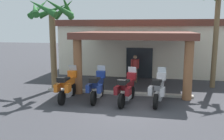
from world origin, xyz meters
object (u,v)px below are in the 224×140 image
(palm_tree_near_portico, at_px, (218,8))
(motorcycle_maroon, at_px, (127,89))
(motorcycle_silver, at_px, (159,89))
(motorcycle_blue, at_px, (97,87))
(palm_tree_roadside, at_px, (52,18))
(pedestrian, at_px, (135,67))
(motorcycle_orange, at_px, (67,86))
(motel_building, at_px, (143,45))

(palm_tree_near_portico, bearing_deg, motorcycle_maroon, -137.89)
(motorcycle_silver, height_order, palm_tree_near_portico, palm_tree_near_portico)
(motorcycle_blue, distance_m, palm_tree_roadside, 4.71)
(motorcycle_maroon, height_order, pedestrian, pedestrian)
(motorcycle_orange, relative_size, motorcycle_blue, 1.00)
(motorcycle_blue, bearing_deg, palm_tree_near_portico, -57.53)
(motel_building, xyz_separation_m, palm_tree_roadside, (-4.45, -7.33, 1.92))
(motel_building, height_order, palm_tree_near_portico, palm_tree_near_portico)
(motorcycle_silver, xyz_separation_m, palm_tree_near_portico, (3.08, 3.86, 3.86))
(motorcycle_orange, distance_m, motorcycle_maroon, 2.90)
(motorcycle_maroon, bearing_deg, motorcycle_silver, -71.24)
(motorcycle_blue, distance_m, motorcycle_maroon, 1.46)
(motorcycle_orange, height_order, palm_tree_roadside, palm_tree_roadside)
(palm_tree_near_portico, bearing_deg, motorcycle_blue, -146.68)
(motorcycle_blue, xyz_separation_m, palm_tree_roadside, (-2.96, 1.64, 3.28))
(motorcycle_blue, height_order, palm_tree_near_portico, palm_tree_near_portico)
(motorcycle_blue, relative_size, motorcycle_maroon, 1.00)
(pedestrian, height_order, palm_tree_near_portico, palm_tree_near_portico)
(motel_building, xyz_separation_m, motorcycle_blue, (-1.49, -8.96, -1.36))
(motorcycle_silver, bearing_deg, motorcycle_orange, 101.73)
(motorcycle_maroon, distance_m, pedestrian, 4.46)
(motel_building, xyz_separation_m, pedestrian, (-0.15, -4.68, -1.04))
(motel_building, height_order, motorcycle_maroon, motel_building)
(motorcycle_orange, bearing_deg, pedestrian, -33.02)
(motel_building, relative_size, palm_tree_near_portico, 2.06)
(pedestrian, bearing_deg, palm_tree_near_portico, 61.21)
(motorcycle_blue, bearing_deg, pedestrian, -18.23)
(motorcycle_silver, bearing_deg, pedestrian, 28.32)
(motel_building, height_order, motorcycle_orange, motel_building)
(pedestrian, relative_size, palm_tree_near_portico, 0.29)
(palm_tree_near_portico, bearing_deg, palm_tree_roadside, -165.61)
(motorcycle_maroon, relative_size, palm_tree_near_portico, 0.37)
(motorcycle_orange, distance_m, motorcycle_silver, 4.36)
(motorcycle_maroon, xyz_separation_m, pedestrian, (-0.11, 4.45, 0.33))
(motel_building, xyz_separation_m, motorcycle_silver, (1.41, -8.89, -1.36))
(palm_tree_near_portico, bearing_deg, pedestrian, 175.57)
(motorcycle_silver, bearing_deg, palm_tree_roadside, 83.09)
(motorcycle_maroon, xyz_separation_m, palm_tree_roadside, (-4.41, 1.80, 3.28))
(motel_building, distance_m, motorcycle_orange, 9.73)
(motel_building, relative_size, motorcycle_maroon, 5.64)
(motorcycle_silver, xyz_separation_m, pedestrian, (-1.56, 4.22, 0.33))
(motel_building, bearing_deg, palm_tree_near_portico, -48.10)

